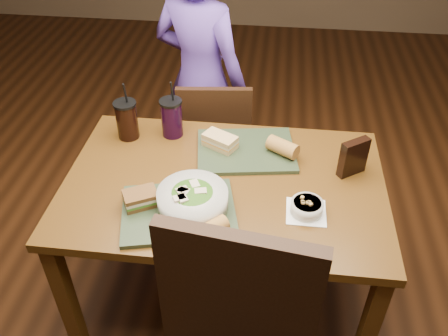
{
  "coord_description": "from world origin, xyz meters",
  "views": [
    {
      "loc": [
        0.17,
        -1.46,
        2.0
      ],
      "look_at": [
        0.0,
        0.0,
        0.82
      ],
      "focal_mm": 38.0,
      "sensor_mm": 36.0,
      "label": 1
    }
  ],
  "objects": [
    {
      "name": "salad_bowl",
      "position": [
        -0.1,
        -0.18,
        0.81
      ],
      "size": [
        0.26,
        0.26,
        0.09
      ],
      "color": "silver",
      "rests_on": "tray_near"
    },
    {
      "name": "baguette_near",
      "position": [
        -0.01,
        -0.32,
        0.8
      ],
      "size": [
        0.13,
        0.13,
        0.06
      ],
      "primitive_type": "cylinder",
      "rotation": [
        0.0,
        1.57,
        0.76
      ],
      "color": "#AD7533",
      "rests_on": "tray_near"
    },
    {
      "name": "chip_bag",
      "position": [
        0.51,
        0.12,
        0.83
      ],
      "size": [
        0.12,
        0.1,
        0.16
      ],
      "primitive_type": "cube",
      "rotation": [
        0.0,
        0.0,
        0.61
      ],
      "color": "black",
      "rests_on": "dining_table"
    },
    {
      "name": "sandwich_far",
      "position": [
        -0.04,
        0.21,
        0.8
      ],
      "size": [
        0.17,
        0.14,
        0.06
      ],
      "color": "tan",
      "rests_on": "tray_far"
    },
    {
      "name": "baguette_far",
      "position": [
        0.23,
        0.19,
        0.8
      ],
      "size": [
        0.15,
        0.13,
        0.07
      ],
      "primitive_type": "cylinder",
      "rotation": [
        0.0,
        1.57,
        -0.55
      ],
      "color": "#AD7533",
      "rests_on": "tray_far"
    },
    {
      "name": "ground",
      "position": [
        0.0,
        0.0,
        0.0
      ],
      "size": [
        6.0,
        6.0,
        0.0
      ],
      "primitive_type": "plane",
      "color": "#381C0B",
      "rests_on": "ground"
    },
    {
      "name": "sandwich_near",
      "position": [
        -0.29,
        -0.19,
        0.8
      ],
      "size": [
        0.15,
        0.13,
        0.06
      ],
      "color": "#593819",
      "rests_on": "tray_near"
    },
    {
      "name": "cup_berry",
      "position": [
        -0.27,
        0.31,
        0.84
      ],
      "size": [
        0.1,
        0.1,
        0.28
      ],
      "color": "black",
      "rests_on": "dining_table"
    },
    {
      "name": "diner",
      "position": [
        -0.23,
        0.85,
        0.74
      ],
      "size": [
        0.64,
        0.53,
        1.49
      ],
      "primitive_type": "imported",
      "rotation": [
        0.0,
        0.0,
        2.77
      ],
      "color": "#5C3BA3",
      "rests_on": "ground"
    },
    {
      "name": "dining_table",
      "position": [
        0.0,
        0.0,
        0.66
      ],
      "size": [
        1.3,
        0.85,
        0.75
      ],
      "color": "#533310",
      "rests_on": "ground"
    },
    {
      "name": "soup_bowl",
      "position": [
        0.33,
        -0.14,
        0.78
      ],
      "size": [
        0.15,
        0.15,
        0.06
      ],
      "color": "white",
      "rests_on": "dining_table"
    },
    {
      "name": "tray_far",
      "position": [
        0.07,
        0.21,
        0.76
      ],
      "size": [
        0.46,
        0.38,
        0.02
      ],
      "primitive_type": "cube",
      "rotation": [
        0.0,
        0.0,
        0.16
      ],
      "color": "#2A3822",
      "rests_on": "dining_table"
    },
    {
      "name": "cup_cola",
      "position": [
        -0.47,
        0.27,
        0.84
      ],
      "size": [
        0.1,
        0.1,
        0.28
      ],
      "color": "black",
      "rests_on": "dining_table"
    },
    {
      "name": "chair_far",
      "position": [
        -0.11,
        0.64,
        0.48
      ],
      "size": [
        0.41,
        0.42,
        0.87
      ],
      "color": "black",
      "rests_on": "ground"
    },
    {
      "name": "tray_near",
      "position": [
        -0.15,
        -0.2,
        0.76
      ],
      "size": [
        0.48,
        0.41,
        0.02
      ],
      "primitive_type": "cube",
      "rotation": [
        0.0,
        0.0,
        0.23
      ],
      "color": "#2A3822",
      "rests_on": "dining_table"
    }
  ]
}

